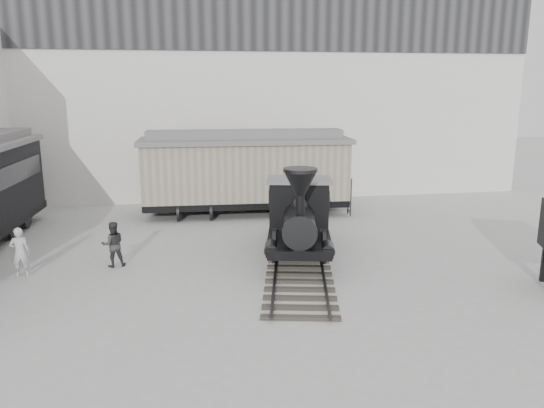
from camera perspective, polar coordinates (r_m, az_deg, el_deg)
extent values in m
plane|color=#9E9E9B|center=(16.27, -0.26, -9.89)|extent=(90.00, 90.00, 0.00)
cube|color=silver|center=(29.95, -4.87, 11.19)|extent=(34.00, 2.40, 11.00)
cube|color=#232326|center=(28.88, -4.82, 19.09)|extent=(34.00, 0.12, 3.00)
cube|color=#2D2722|center=(19.19, 2.88, -6.05)|extent=(4.17, 10.37, 0.18)
cube|color=#2D2D30|center=(19.18, 0.50, -5.88)|extent=(2.10, 9.95, 0.07)
cube|color=#2D2D30|center=(19.20, 5.26, -5.91)|extent=(2.10, 9.95, 0.07)
cylinder|color=black|center=(18.46, 0.25, -4.54)|extent=(0.37, 1.21, 1.21)
cylinder|color=black|center=(18.49, 5.60, -4.57)|extent=(0.37, 1.21, 1.21)
cylinder|color=black|center=(19.83, 0.39, -3.32)|extent=(0.37, 1.21, 1.21)
cylinder|color=black|center=(19.86, 5.36, -3.35)|extent=(0.37, 1.21, 1.21)
cube|color=black|center=(19.10, 2.90, -3.55)|extent=(2.95, 4.32, 0.31)
cylinder|color=black|center=(18.17, 2.96, -2.09)|extent=(1.58, 2.70, 1.10)
cylinder|color=black|center=(17.01, 3.03, -0.14)|extent=(0.34, 0.34, 0.66)
cone|color=black|center=(16.86, 3.06, 2.23)|extent=(1.25, 1.25, 0.77)
sphere|color=black|center=(18.47, 2.96, -0.16)|extent=(0.57, 0.57, 0.57)
cube|color=black|center=(19.81, 2.90, 0.05)|extent=(2.40, 1.88, 1.71)
cube|color=slate|center=(19.64, 2.93, 2.61)|extent=(2.66, 2.14, 0.09)
cube|color=black|center=(21.88, 2.83, -0.38)|extent=(2.38, 2.55, 0.99)
cylinder|color=black|center=(26.20, -8.28, -0.28)|extent=(2.21, 0.95, 0.87)
cylinder|color=black|center=(26.57, 2.58, 0.02)|extent=(2.21, 0.95, 0.87)
cube|color=black|center=(26.21, -2.82, 0.33)|extent=(9.89, 3.07, 0.33)
cube|color=gray|center=(25.93, -2.85, 3.63)|extent=(9.89, 3.18, 2.72)
cube|color=slate|center=(25.74, -2.89, 6.86)|extent=(10.23, 3.52, 0.22)
cube|color=slate|center=(25.72, -2.90, 7.53)|extent=(9.40, 1.64, 0.39)
imported|color=#B8B8B8|center=(19.48, -25.49, -4.69)|extent=(0.67, 0.49, 1.69)
imported|color=#2F2F30|center=(19.38, -16.73, -4.17)|extent=(0.90, 0.77, 1.62)
cube|color=black|center=(19.35, 27.18, -5.64)|extent=(0.18, 0.18, 1.26)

